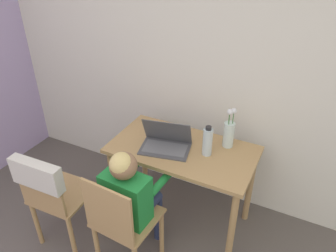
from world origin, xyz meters
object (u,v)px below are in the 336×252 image
(laptop, at_px, (166,142))
(person_seated, at_px, (131,192))
(chair_occupied, at_px, (122,223))
(chair_spare, at_px, (49,189))
(flower_vase, at_px, (229,132))
(water_bottle, at_px, (208,141))

(laptop, bearing_deg, person_seated, -107.76)
(chair_occupied, distance_m, chair_spare, 0.58)
(laptop, xyz_separation_m, flower_vase, (0.41, 0.23, 0.07))
(chair_occupied, bearing_deg, chair_spare, 10.74)
(water_bottle, bearing_deg, chair_occupied, -119.79)
(laptop, distance_m, water_bottle, 0.32)
(person_seated, xyz_separation_m, laptop, (0.04, 0.45, 0.16))
(chair_spare, xyz_separation_m, flower_vase, (1.02, 0.87, 0.27))
(chair_spare, distance_m, laptop, 0.91)
(person_seated, xyz_separation_m, flower_vase, (0.46, 0.68, 0.23))
(chair_occupied, distance_m, water_bottle, 0.82)
(chair_occupied, relative_size, water_bottle, 3.66)
(person_seated, relative_size, flower_vase, 3.08)
(flower_vase, bearing_deg, person_seated, -123.86)
(chair_occupied, distance_m, flower_vase, 1.01)
(laptop, bearing_deg, flower_vase, 16.78)
(person_seated, height_order, flower_vase, flower_vase)
(flower_vase, height_order, water_bottle, flower_vase)
(chair_spare, bearing_deg, water_bottle, -145.08)
(person_seated, distance_m, flower_vase, 0.85)
(chair_spare, height_order, flower_vase, flower_vase)
(person_seated, bearing_deg, water_bottle, -121.26)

